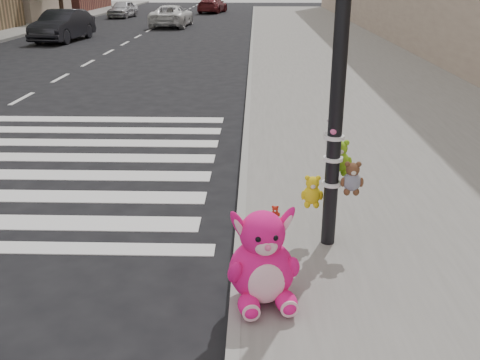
# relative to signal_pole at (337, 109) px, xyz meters

# --- Properties ---
(ground) EXTENTS (120.00, 120.00, 0.00)m
(ground) POSITION_rel_signal_pole_xyz_m (-2.61, -1.82, -1.75)
(ground) COLOR black
(ground) RESTS_ON ground
(sidewalk_near) EXTENTS (7.00, 80.00, 0.14)m
(sidewalk_near) POSITION_rel_signal_pole_xyz_m (2.39, 8.18, -1.68)
(sidewalk_near) COLOR slate
(sidewalk_near) RESTS_ON ground
(curb_edge) EXTENTS (0.12, 80.00, 0.15)m
(curb_edge) POSITION_rel_signal_pole_xyz_m (-1.06, 8.18, -1.68)
(curb_edge) COLOR gray
(curb_edge) RESTS_ON ground
(signal_pole) EXTENTS (0.69, 0.50, 4.00)m
(signal_pole) POSITION_rel_signal_pole_xyz_m (0.00, 0.00, 0.00)
(signal_pole) COLOR black
(signal_pole) RESTS_ON sidewalk_near
(pink_bunny) EXTENTS (0.73, 0.82, 0.99)m
(pink_bunny) POSITION_rel_signal_pole_xyz_m (-0.81, -1.25, -1.21)
(pink_bunny) COLOR #F9157F
(pink_bunny) RESTS_ON sidewalk_near
(red_teddy) EXTENTS (0.14, 0.10, 0.20)m
(red_teddy) POSITION_rel_signal_pole_xyz_m (-0.62, 0.58, -1.51)
(red_teddy) COLOR red
(red_teddy) RESTS_ON sidewalk_near
(car_dark_far) EXTENTS (2.02, 4.64, 1.48)m
(car_dark_far) POSITION_rel_signal_pole_xyz_m (-10.30, 21.01, -1.01)
(car_dark_far) COLOR black
(car_dark_far) RESTS_ON ground
(car_white_near) EXTENTS (2.32, 4.73, 1.29)m
(car_white_near) POSITION_rel_signal_pole_xyz_m (-6.11, 28.74, -1.11)
(car_white_near) COLOR silver
(car_white_near) RESTS_ON ground
(car_maroon_near) EXTENTS (2.51, 4.63, 1.28)m
(car_maroon_near) POSITION_rel_signal_pole_xyz_m (-4.55, 41.30, -1.12)
(car_maroon_near) COLOR maroon
(car_maroon_near) RESTS_ON ground
(car_silver_deep) EXTENTS (1.87, 3.75, 1.23)m
(car_silver_deep) POSITION_rel_signal_pole_xyz_m (-10.87, 35.93, -1.14)
(car_silver_deep) COLOR silver
(car_silver_deep) RESTS_ON ground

